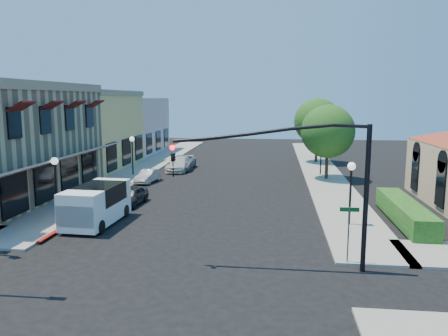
# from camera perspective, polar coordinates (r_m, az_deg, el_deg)

# --- Properties ---
(ground) EXTENTS (120.00, 120.00, 0.00)m
(ground) POSITION_cam_1_polar(r_m,az_deg,el_deg) (17.99, -8.11, -13.87)
(ground) COLOR black
(ground) RESTS_ON ground
(sidewalk_left) EXTENTS (3.50, 50.00, 0.12)m
(sidewalk_left) POSITION_cam_1_polar(r_m,az_deg,el_deg) (45.48, -10.10, 0.19)
(sidewalk_left) COLOR gray
(sidewalk_left) RESTS_ON ground
(sidewalk_right) EXTENTS (3.50, 50.00, 0.12)m
(sidewalk_right) POSITION_cam_1_polar(r_m,az_deg,el_deg) (43.76, 12.41, -0.23)
(sidewalk_right) COLOR gray
(sidewalk_right) RESTS_ON ground
(curb_red_strip) EXTENTS (0.25, 10.00, 0.06)m
(curb_red_strip) POSITION_cam_1_polar(r_m,az_deg,el_deg) (27.41, -17.89, -6.13)
(curb_red_strip) COLOR maroon
(curb_red_strip) RESTS_ON ground
(yellow_stucco_building) EXTENTS (10.00, 12.00, 7.60)m
(yellow_stucco_building) POSITION_cam_1_polar(r_m,az_deg,el_deg) (46.56, -18.59, 4.70)
(yellow_stucco_building) COLOR #E2B465
(yellow_stucco_building) RESTS_ON ground
(pink_stucco_building) EXTENTS (10.00, 12.00, 7.00)m
(pink_stucco_building) POSITION_cam_1_polar(r_m,az_deg,el_deg) (57.63, -13.49, 5.38)
(pink_stucco_building) COLOR beige
(pink_stucco_building) RESTS_ON ground
(hedge) EXTENTS (1.40, 8.00, 1.10)m
(hedge) POSITION_cam_1_polar(r_m,az_deg,el_deg) (26.96, 22.42, -6.63)
(hedge) COLOR #1D5017
(hedge) RESTS_ON ground
(street_tree_a) EXTENTS (4.56, 4.56, 6.48)m
(street_tree_a) POSITION_cam_1_polar(r_m,az_deg,el_deg) (38.34, 13.41, 4.67)
(street_tree_a) COLOR black
(street_tree_a) RESTS_ON ground
(street_tree_b) EXTENTS (4.94, 4.94, 7.02)m
(street_tree_b) POSITION_cam_1_polar(r_m,az_deg,el_deg) (48.25, 12.08, 6.00)
(street_tree_b) COLOR black
(street_tree_b) RESTS_ON ground
(signal_mast_arm) EXTENTS (8.01, 0.39, 6.00)m
(signal_mast_arm) POSITION_cam_1_polar(r_m,az_deg,el_deg) (17.78, 11.44, -0.48)
(signal_mast_arm) COLOR black
(signal_mast_arm) RESTS_ON ground
(street_name_sign) EXTENTS (0.80, 0.06, 2.50)m
(street_name_sign) POSITION_cam_1_polar(r_m,az_deg,el_deg) (19.20, 15.98, -7.27)
(street_name_sign) COLOR #595B5E
(street_name_sign) RESTS_ON ground
(lamppost_left_near) EXTENTS (0.44, 0.44, 3.57)m
(lamppost_left_near) POSITION_cam_1_polar(r_m,az_deg,el_deg) (27.55, -21.20, -0.40)
(lamppost_left_near) COLOR black
(lamppost_left_near) RESTS_ON ground
(lamppost_left_far) EXTENTS (0.44, 0.44, 3.57)m
(lamppost_left_far) POSITION_cam_1_polar(r_m,az_deg,el_deg) (40.33, -11.91, 2.85)
(lamppost_left_far) COLOR black
(lamppost_left_far) RESTS_ON ground
(lamppost_right_near) EXTENTS (0.44, 0.44, 3.57)m
(lamppost_right_near) POSITION_cam_1_polar(r_m,az_deg,el_deg) (24.71, 16.27, -1.19)
(lamppost_right_near) COLOR black
(lamppost_right_near) RESTS_ON ground
(lamppost_right_far) EXTENTS (0.44, 0.44, 3.57)m
(lamppost_right_far) POSITION_cam_1_polar(r_m,az_deg,el_deg) (40.42, 12.59, 2.84)
(lamppost_right_far) COLOR black
(lamppost_right_far) RESTS_ON ground
(white_van) EXTENTS (2.37, 5.00, 2.17)m
(white_van) POSITION_cam_1_polar(r_m,az_deg,el_deg) (25.39, -16.38, -4.33)
(white_van) COLOR white
(white_van) RESTS_ON ground
(parked_car_a) EXTENTS (1.61, 3.56, 1.19)m
(parked_car_a) POSITION_cam_1_polar(r_m,az_deg,el_deg) (29.60, -12.00, -3.59)
(parked_car_a) COLOR black
(parked_car_a) RESTS_ON ground
(parked_car_b) EXTENTS (1.54, 3.40, 1.08)m
(parked_car_b) POSITION_cam_1_polar(r_m,az_deg,el_deg) (37.11, -9.91, -1.04)
(parked_car_b) COLOR #BABDC0
(parked_car_b) RESTS_ON ground
(parked_car_c) EXTENTS (2.16, 4.70, 1.33)m
(parked_car_c) POSITION_cam_1_polar(r_m,az_deg,el_deg) (42.47, -5.79, 0.49)
(parked_car_c) COLOR silver
(parked_car_c) RESTS_ON ground
(parked_car_d) EXTENTS (2.31, 4.92, 1.36)m
(parked_car_d) POSITION_cam_1_polar(r_m,az_deg,el_deg) (43.45, -5.57, 0.71)
(parked_car_d) COLOR #999A9E
(parked_car_d) RESTS_ON ground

